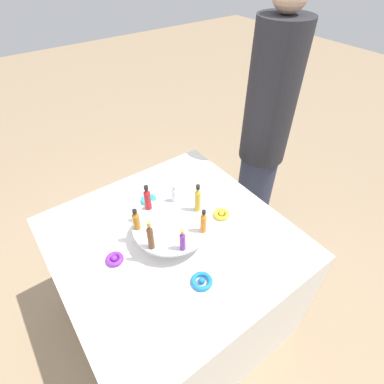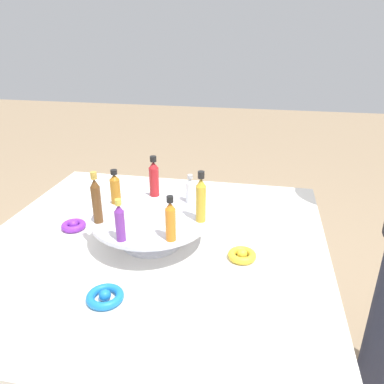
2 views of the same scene
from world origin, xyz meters
TOP-DOWN VIEW (x-y plane):
  - ground_plane at (0.00, 0.00)m, footprint 12.00×12.00m
  - party_table at (0.00, 0.00)m, footprint 1.03×1.03m
  - display_stand at (0.00, 0.00)m, footprint 0.34×0.34m
  - bottle_purple at (0.14, -0.04)m, footprint 0.02×0.02m
  - bottle_orange at (0.12, 0.09)m, footprint 0.03×0.03m
  - bottle_gold at (0.00, 0.15)m, footprint 0.03×0.03m
  - bottle_clear at (-0.11, 0.09)m, footprint 0.03×0.03m
  - bottle_red at (-0.14, -0.03)m, footprint 0.03×0.03m
  - bottle_amber at (-0.07, -0.13)m, footprint 0.03×0.03m
  - bottle_brown at (0.06, -0.13)m, footprint 0.03×0.03m
  - ribbon_bow_purple at (-0.03, -0.27)m, footprint 0.08×0.08m
  - ribbon_bow_blue at (0.27, -0.03)m, footprint 0.09×0.09m
  - ribbon_bow_gold at (0.03, 0.27)m, footprint 0.08×0.08m
  - ribbon_bow_teal at (-0.27, 0.03)m, footprint 0.08×0.08m
  - person_figure at (-0.27, 0.87)m, footprint 0.29×0.29m

SIDE VIEW (x-z plane):
  - ground_plane at x=0.00m, z-range 0.00..0.00m
  - party_table at x=0.00m, z-range 0.00..0.76m
  - ribbon_bow_blue at x=0.27m, z-range 0.76..0.79m
  - ribbon_bow_gold at x=0.03m, z-range 0.76..0.79m
  - ribbon_bow_purple at x=-0.03m, z-range 0.76..0.79m
  - ribbon_bow_teal at x=-0.27m, z-range 0.76..0.79m
  - display_stand at x=0.00m, z-range 0.78..0.87m
  - person_figure at x=-0.27m, z-range 0.01..1.70m
  - bottle_clear at x=-0.11m, z-range 0.85..0.94m
  - bottle_amber at x=-0.07m, z-range 0.85..0.96m
  - bottle_purple at x=0.14m, z-range 0.85..0.96m
  - bottle_orange at x=0.12m, z-range 0.85..0.97m
  - bottle_red at x=-0.14m, z-range 0.85..0.98m
  - bottle_gold at x=0.00m, z-range 0.84..0.99m
  - bottle_brown at x=0.06m, z-range 0.84..1.00m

